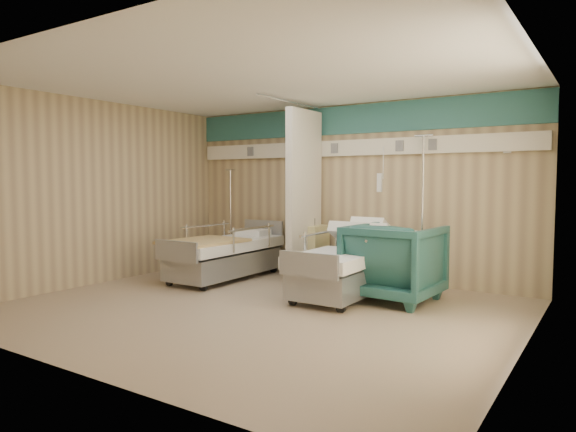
{
  "coord_description": "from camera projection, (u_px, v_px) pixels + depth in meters",
  "views": [
    {
      "loc": [
        3.7,
        -5.01,
        1.58
      ],
      "look_at": [
        0.07,
        0.6,
        1.12
      ],
      "focal_mm": 32.0,
      "sensor_mm": 36.0,
      "label": 1
    }
  ],
  "objects": [
    {
      "name": "iv_stand_right",
      "position": [
        422.0,
        258.0,
        7.45
      ],
      "size": [
        0.4,
        0.4,
        2.24
      ],
      "rotation": [
        0.0,
        0.0,
        0.11
      ],
      "color": "silver",
      "rests_on": "ground"
    },
    {
      "name": "white_cup",
      "position": [
        304.0,
        221.0,
        8.39
      ],
      "size": [
        0.09,
        0.09,
        0.12
      ],
      "primitive_type": "cylinder",
      "rotation": [
        0.0,
        0.0,
        0.05
      ],
      "color": "white",
      "rests_on": "bedside_cabinet"
    },
    {
      "name": "room_walls",
      "position": [
        266.0,
        158.0,
        6.41
      ],
      "size": [
        6.04,
        5.04,
        2.82
      ],
      "color": "tan",
      "rests_on": "ground"
    },
    {
      "name": "bed_right",
      "position": [
        348.0,
        273.0,
        7.05
      ],
      "size": [
        1.0,
        2.16,
        0.63
      ],
      "primitive_type": null,
      "color": "white",
      "rests_on": "ground"
    },
    {
      "name": "waffle_blanket",
      "position": [
        394.0,
        221.0,
        6.66
      ],
      "size": [
        0.8,
        0.74,
        0.08
      ],
      "primitive_type": "cube",
      "rotation": [
        0.0,
        0.0,
        2.93
      ],
      "color": "silver",
      "rests_on": "visitor_armchair"
    },
    {
      "name": "bedside_cabinet",
      "position": [
        309.0,
        251.0,
        8.42
      ],
      "size": [
        0.5,
        0.48,
        0.85
      ],
      "primitive_type": "cube",
      "color": "#D9CF88",
      "rests_on": "ground"
    },
    {
      "name": "toiletry_bag",
      "position": [
        310.0,
        221.0,
        8.41
      ],
      "size": [
        0.24,
        0.19,
        0.12
      ],
      "primitive_type": "cube",
      "rotation": [
        0.0,
        0.0,
        0.28
      ],
      "color": "black",
      "rests_on": "bedside_cabinet"
    },
    {
      "name": "tan_blanket",
      "position": [
        204.0,
        241.0,
        7.85
      ],
      "size": [
        1.02,
        1.25,
        0.04
      ],
      "primitive_type": "cube",
      "rotation": [
        0.0,
        0.0,
        -0.07
      ],
      "color": "tan",
      "rests_on": "bed_left"
    },
    {
      "name": "ground",
      "position": [
        257.0,
        309.0,
        6.31
      ],
      "size": [
        6.0,
        5.0,
        0.0
      ],
      "primitive_type": "cube",
      "color": "#9E896D",
      "rests_on": "ground"
    },
    {
      "name": "visitor_armchair",
      "position": [
        394.0,
        262.0,
        6.72
      ],
      "size": [
        1.17,
        1.19,
        1.02
      ],
      "primitive_type": "imported",
      "rotation": [
        0.0,
        0.0,
        3.07
      ],
      "color": "#1F4D4A",
      "rests_on": "ground"
    },
    {
      "name": "iv_stand_left",
      "position": [
        231.0,
        247.0,
        9.42
      ],
      "size": [
        0.32,
        0.32,
        1.78
      ],
      "rotation": [
        0.0,
        0.0,
        0.33
      ],
      "color": "silver",
      "rests_on": "ground"
    },
    {
      "name": "bed_left",
      "position": [
        225.0,
        259.0,
        8.25
      ],
      "size": [
        1.0,
        2.16,
        0.63
      ],
      "primitive_type": null,
      "color": "white",
      "rests_on": "ground"
    },
    {
      "name": "call_remote",
      "position": [
        344.0,
        250.0,
        6.83
      ],
      "size": [
        0.2,
        0.13,
        0.04
      ],
      "primitive_type": "cube",
      "rotation": [
        0.0,
        0.0,
        0.3
      ],
      "color": "black",
      "rests_on": "bed_right"
    }
  ]
}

